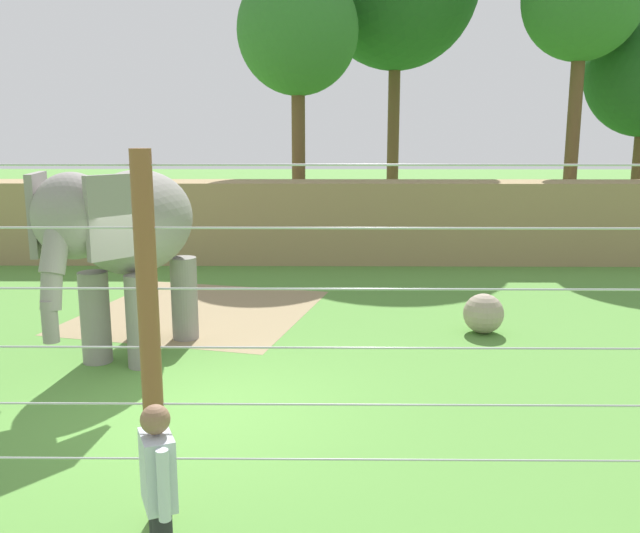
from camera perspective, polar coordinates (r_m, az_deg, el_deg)
ground_plane at (r=9.31m, az=-10.90°, el=-11.75°), size 120.00×120.00×0.00m
dirt_patch at (r=14.07m, az=-10.21°, el=-3.74°), size 5.34×5.53×0.01m
embankment_wall at (r=19.25m, az=-4.81°, el=3.87°), size 36.00×1.80×2.27m
elephant at (r=11.12m, az=-16.03°, el=2.77°), size 2.20×4.08×3.09m
enrichment_ball at (r=12.63m, az=13.73°, el=-3.91°), size 0.73×0.73×0.73m
cable_fence at (r=6.30m, az=-15.60°, el=-6.23°), size 12.19×0.19×3.48m
zookeeper at (r=5.44m, az=-13.51°, el=-18.65°), size 0.37×0.56×1.67m
tree_far_left at (r=22.44m, az=-1.90°, el=19.26°), size 3.85×3.85×8.81m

